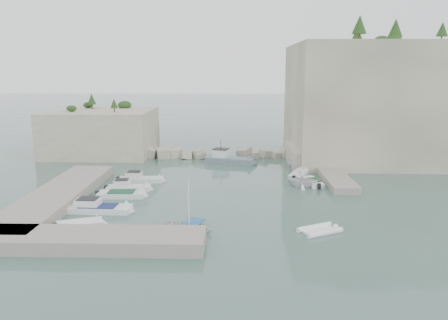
{
  "coord_description": "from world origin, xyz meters",
  "views": [
    {
      "loc": [
        1.22,
        -43.67,
        13.4
      ],
      "look_at": [
        0.0,
        6.0,
        3.0
      ],
      "focal_mm": 35.0,
      "sensor_mm": 36.0,
      "label": 1
    }
  ],
  "objects_px": {
    "tender_east_b": "(313,185)",
    "work_boat": "(230,163)",
    "motorboat_c": "(122,197)",
    "rowboat": "(189,231)",
    "inflatable_dinghy": "(320,232)",
    "motorboat_d": "(98,212)",
    "tender_east_c": "(299,176)",
    "motorboat_a": "(141,182)",
    "motorboat_b": "(129,191)",
    "tender_east_d": "(302,169)",
    "motorboat_e": "(80,228)",
    "tender_east_a": "(302,187)"
  },
  "relations": [
    {
      "from": "motorboat_d",
      "to": "inflatable_dinghy",
      "type": "distance_m",
      "value": 20.76
    },
    {
      "from": "inflatable_dinghy",
      "to": "tender_east_d",
      "type": "relative_size",
      "value": 0.94
    },
    {
      "from": "inflatable_dinghy",
      "to": "tender_east_a",
      "type": "height_order",
      "value": "tender_east_a"
    },
    {
      "from": "inflatable_dinghy",
      "to": "tender_east_a",
      "type": "bearing_deg",
      "value": 60.31
    },
    {
      "from": "rowboat",
      "to": "tender_east_a",
      "type": "relative_size",
      "value": 1.12
    },
    {
      "from": "motorboat_e",
      "to": "tender_east_b",
      "type": "height_order",
      "value": "same"
    },
    {
      "from": "tender_east_a",
      "to": "work_boat",
      "type": "bearing_deg",
      "value": 44.46
    },
    {
      "from": "motorboat_c",
      "to": "tender_east_b",
      "type": "bearing_deg",
      "value": 13.13
    },
    {
      "from": "tender_east_c",
      "to": "motorboat_a",
      "type": "bearing_deg",
      "value": 121.64
    },
    {
      "from": "motorboat_b",
      "to": "tender_east_d",
      "type": "distance_m",
      "value": 23.88
    },
    {
      "from": "motorboat_a",
      "to": "tender_east_d",
      "type": "bearing_deg",
      "value": 17.75
    },
    {
      "from": "motorboat_a",
      "to": "motorboat_e",
      "type": "height_order",
      "value": "motorboat_a"
    },
    {
      "from": "motorboat_d",
      "to": "motorboat_e",
      "type": "xyz_separation_m",
      "value": [
        -0.29,
        -4.31,
        0.0
      ]
    },
    {
      "from": "tender_east_a",
      "to": "tender_east_b",
      "type": "relative_size",
      "value": 0.9
    },
    {
      "from": "motorboat_c",
      "to": "tender_east_b",
      "type": "height_order",
      "value": "same"
    },
    {
      "from": "tender_east_b",
      "to": "motorboat_d",
      "type": "bearing_deg",
      "value": 106.11
    },
    {
      "from": "tender_east_c",
      "to": "tender_east_d",
      "type": "relative_size",
      "value": 1.27
    },
    {
      "from": "motorboat_d",
      "to": "motorboat_e",
      "type": "relative_size",
      "value": 1.64
    },
    {
      "from": "tender_east_a",
      "to": "motorboat_b",
      "type": "bearing_deg",
      "value": 106.95
    },
    {
      "from": "motorboat_a",
      "to": "inflatable_dinghy",
      "type": "relative_size",
      "value": 1.54
    },
    {
      "from": "motorboat_c",
      "to": "motorboat_d",
      "type": "xyz_separation_m",
      "value": [
        -0.98,
        -4.93,
        0.0
      ]
    },
    {
      "from": "motorboat_b",
      "to": "tender_east_d",
      "type": "xyz_separation_m",
      "value": [
        21.07,
        11.25,
        0.0
      ]
    },
    {
      "from": "inflatable_dinghy",
      "to": "motorboat_d",
      "type": "bearing_deg",
      "value": 139.32
    },
    {
      "from": "motorboat_b",
      "to": "inflatable_dinghy",
      "type": "height_order",
      "value": "motorboat_b"
    },
    {
      "from": "motorboat_a",
      "to": "rowboat",
      "type": "height_order",
      "value": "motorboat_a"
    },
    {
      "from": "rowboat",
      "to": "tender_east_b",
      "type": "xyz_separation_m",
      "value": [
        13.1,
        15.38,
        0.0
      ]
    },
    {
      "from": "motorboat_e",
      "to": "work_boat",
      "type": "height_order",
      "value": "work_boat"
    },
    {
      "from": "rowboat",
      "to": "motorboat_e",
      "type": "bearing_deg",
      "value": 105.57
    },
    {
      "from": "motorboat_a",
      "to": "motorboat_d",
      "type": "distance_m",
      "value": 11.4
    },
    {
      "from": "motorboat_d",
      "to": "inflatable_dinghy",
      "type": "bearing_deg",
      "value": -10.79
    },
    {
      "from": "motorboat_e",
      "to": "motorboat_b",
      "type": "bearing_deg",
      "value": 62.2
    },
    {
      "from": "motorboat_a",
      "to": "work_boat",
      "type": "height_order",
      "value": "work_boat"
    },
    {
      "from": "motorboat_b",
      "to": "work_boat",
      "type": "distance_m",
      "value": 18.57
    },
    {
      "from": "motorboat_d",
      "to": "tender_east_d",
      "type": "relative_size",
      "value": 1.73
    },
    {
      "from": "tender_east_b",
      "to": "work_boat",
      "type": "distance_m",
      "value": 15.36
    },
    {
      "from": "motorboat_e",
      "to": "inflatable_dinghy",
      "type": "bearing_deg",
      "value": -22.29
    },
    {
      "from": "motorboat_a",
      "to": "tender_east_d",
      "type": "xyz_separation_m",
      "value": [
        20.52,
        7.36,
        0.0
      ]
    },
    {
      "from": "work_boat",
      "to": "motorboat_a",
      "type": "bearing_deg",
      "value": -117.08
    },
    {
      "from": "rowboat",
      "to": "tender_east_b",
      "type": "bearing_deg",
      "value": -21.4
    },
    {
      "from": "motorboat_c",
      "to": "tender_east_a",
      "type": "relative_size",
      "value": 1.46
    },
    {
      "from": "tender_east_b",
      "to": "work_boat",
      "type": "height_order",
      "value": "work_boat"
    },
    {
      "from": "motorboat_e",
      "to": "rowboat",
      "type": "height_order",
      "value": "rowboat"
    },
    {
      "from": "motorboat_c",
      "to": "rowboat",
      "type": "distance_m",
      "value": 12.83
    },
    {
      "from": "motorboat_a",
      "to": "work_boat",
      "type": "relative_size",
      "value": 0.75
    },
    {
      "from": "rowboat",
      "to": "tender_east_c",
      "type": "relative_size",
      "value": 0.82
    },
    {
      "from": "tender_east_d",
      "to": "motorboat_a",
      "type": "bearing_deg",
      "value": 121.25
    },
    {
      "from": "motorboat_c",
      "to": "inflatable_dinghy",
      "type": "xyz_separation_m",
      "value": [
        19.21,
        -9.79,
        0.0
      ]
    },
    {
      "from": "motorboat_c",
      "to": "motorboat_e",
      "type": "distance_m",
      "value": 9.33
    },
    {
      "from": "motorboat_e",
      "to": "tender_east_d",
      "type": "relative_size",
      "value": 1.06
    },
    {
      "from": "motorboat_e",
      "to": "inflatable_dinghy",
      "type": "relative_size",
      "value": 1.12
    }
  ]
}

